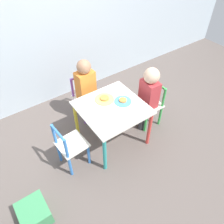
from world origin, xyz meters
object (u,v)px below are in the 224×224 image
Objects in this scene: kids_table at (112,112)px; plate_back at (104,99)px; chair_green at (150,105)px; child_back at (87,86)px; plate_right at (123,101)px; chair_blue at (70,147)px; child_right at (148,93)px; storage_bin at (34,213)px; chair_purple at (85,98)px.

plate_back is (0.00, 0.13, 0.07)m from kids_table.
chair_green is 0.75m from child_back.
plate_right is 0.19m from plate_back.
chair_blue is (-1.03, -0.01, 0.00)m from chair_green.
child_back is at bearing -131.48° from child_right.
chair_green is 1.03m from chair_blue.
plate_right is (-0.32, 0.03, 0.03)m from child_right.
chair_blue is at bearing -161.37° from plate_back.
plate_back reaches higher than storage_bin.
plate_right reaches higher than kids_table.
chair_purple is 0.58m from plate_right.
child_right reaches higher than plate_back.
child_back is 3.98× the size of plate_back.
kids_table is at bearing -90.00° from plate_back.
chair_purple is 0.75m from child_right.
chair_blue is at bearing -85.87° from child_right.
chair_blue is 0.69m from plate_right.
child_back is at bearing 93.52° from kids_table.
chair_purple is at bearing -45.37° from chair_blue.
chair_green is at bearing -48.51° from chair_purple.
chair_green is 2.07× the size of storage_bin.
plate_back is at bearing 24.89° from storage_bin.
kids_table is 0.54m from chair_blue.
child_back reaches higher than kids_table.
kids_table is 0.82× the size of child_right.
plate_back is (-0.13, 0.13, 0.00)m from plate_right.
chair_green is 0.70× the size of child_right.
storage_bin is (-0.52, -0.30, -0.18)m from chair_blue.
chair_purple is 0.73m from chair_blue.
chair_green is at bearing -3.51° from kids_table.
chair_green and chair_blue have the same top height.
chair_purple is 1.00× the size of chair_blue.
plate_right is (-0.38, 0.03, 0.22)m from chair_green.
chair_green is 2.70× the size of plate_back.
plate_back is at bearing -104.43° from chair_green.
child_back is 3.04× the size of storage_bin.
kids_table is at bearing 180.00° from plate_right.
child_right is at bearing -51.67° from chair_purple.
child_back reaches higher than storage_bin.
child_right is 0.32m from plate_right.
storage_bin is (-1.00, -0.86, -0.18)m from chair_purple.
plate_right is at bearing -90.88° from chair_blue.
child_right reaches higher than storage_bin.
chair_purple is 3.08× the size of plate_right.
plate_right is at bearing -45.00° from plate_back.
plate_right is at bearing 0.00° from kids_table.
child_back is (0.00, -0.06, 0.20)m from chair_purple.
storage_bin is at bearing -75.09° from chair_green.
chair_blue reaches higher than kids_table.
chair_green reaches higher than plate_right.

